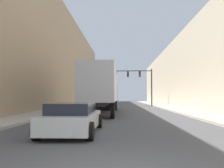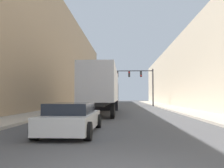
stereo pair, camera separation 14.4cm
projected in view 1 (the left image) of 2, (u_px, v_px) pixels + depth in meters
name	position (u px, v px, depth m)	size (l,w,h in m)	color
sidewalk_right	(167.00, 107.00, 34.16)	(2.73, 80.00, 0.15)	#B2A899
sidewalk_left	(74.00, 107.00, 34.64)	(2.73, 80.00, 0.15)	#B2A899
building_right	(198.00, 72.00, 34.25)	(6.00, 80.00, 9.78)	beige
building_left	(44.00, 56.00, 35.16)	(6.00, 80.00, 14.52)	tan
semi_truck	(102.00, 89.00, 22.42)	(2.51, 13.46, 3.82)	silver
sedan_car	(73.00, 118.00, 10.14)	(2.06, 4.78, 1.23)	silver
traffic_signal_gantry	(138.00, 79.00, 38.97)	(7.48, 0.35, 5.82)	black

